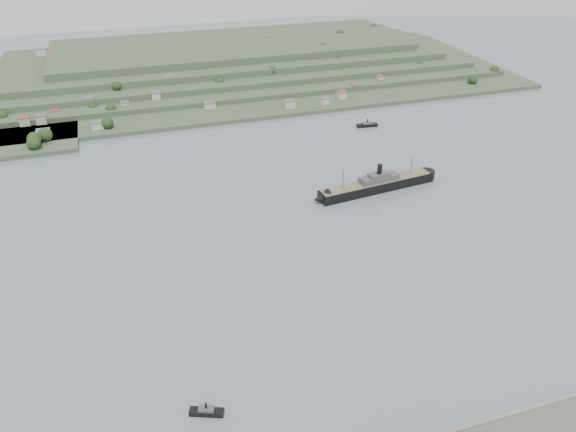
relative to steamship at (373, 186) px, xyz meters
name	(u,v)px	position (x,y,z in m)	size (l,w,h in m)	color
ground	(287,255)	(-88.03, -61.31, -4.71)	(1400.00, 1400.00, 0.00)	slate
far_peninsula	(210,67)	(-60.13, 331.79, 7.17)	(760.00, 309.00, 30.00)	#3A5035
steamship	(373,186)	(0.00, 0.00, 0.00)	(106.20, 24.07, 25.50)	black
tugboat	(207,411)	(-159.49, -167.99, -3.04)	(15.66, 9.33, 6.85)	black
ferry_west	(46,146)	(-240.03, 163.32, -2.87)	(20.91, 13.36, 7.63)	black
ferry_east	(367,125)	(51.80, 122.47, -2.88)	(20.77, 7.83, 7.60)	black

